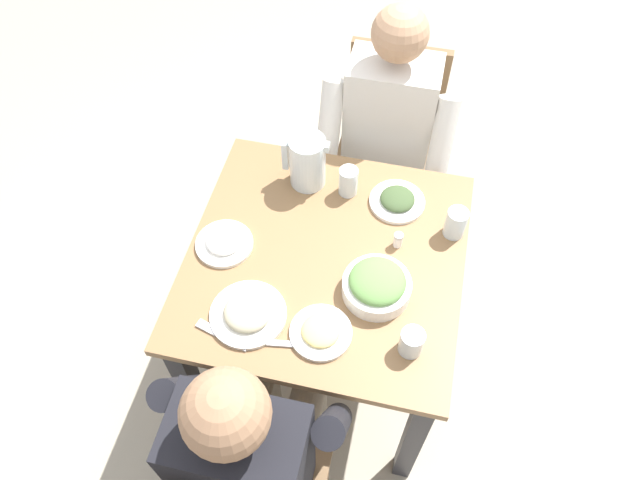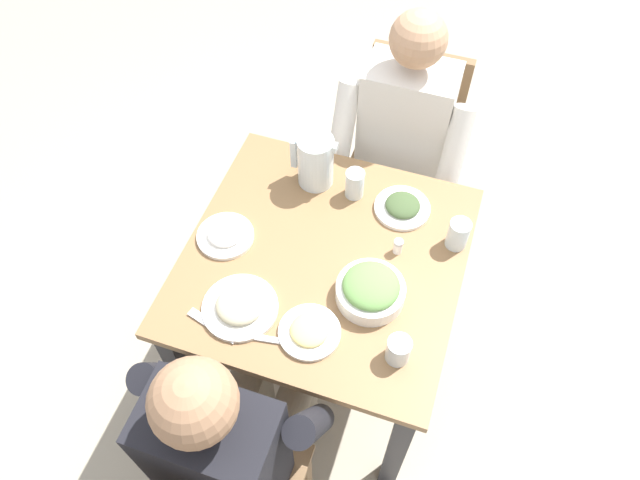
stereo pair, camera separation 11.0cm
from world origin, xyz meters
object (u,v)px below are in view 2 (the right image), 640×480
Objects in this scene: plate_beans at (240,306)px; plate_dolmas at (402,207)px; diner_far at (236,429)px; water_pitcher at (315,161)px; diner_near at (397,155)px; salt_shaker at (398,246)px; salad_bowl at (371,290)px; water_glass_far_left at (355,184)px; plate_yoghurt at (225,234)px; water_glass_by_pitcher at (398,350)px; water_glass_far_right at (458,234)px; chair_near at (406,145)px; dining_table at (324,278)px; plate_fries at (309,331)px.

plate_beans is 1.22× the size of plate_dolmas.
water_pitcher is at bearing -85.76° from diner_far.
plate_beans is (0.05, 0.54, -0.08)m from water_pitcher.
diner_near is 21.97× the size of salt_shaker.
diner_near is 6.46× the size of plate_dolmas.
water_pitcher is 1.03× the size of plate_dolmas.
salad_bowl is 1.11× the size of plate_dolmas.
water_pitcher reaches higher than water_glass_far_left.
water_glass_by_pitcher is at bearing 160.16° from plate_yoghurt.
diner_near is at bearing -108.32° from plate_beans.
diner_far is 11.43× the size of water_glass_far_right.
plate_dolmas is (-0.25, -0.82, 0.09)m from diner_far.
diner_near is 5.30× the size of plate_beans.
chair_near is 0.75× the size of diner_far.
water_pitcher is 1.83× the size of water_glass_far_right.
chair_near is at bearing -114.98° from water_pitcher.
water_glass_far_left is 0.27m from salt_shaker.
salad_bowl is (-0.08, 0.86, 0.26)m from chair_near.
salad_bowl is 1.97× the size of water_glass_far_left.
salad_bowl is at bearing 95.16° from chair_near.
salt_shaker is at bearing -112.73° from diner_far.
chair_near is at bearing -117.53° from plate_yoghurt.
water_pitcher is at bearing -94.96° from plate_beans.
water_glass_far_right is at bearing 157.29° from plate_dolmas.
diner_far reaches higher than water_glass_far_right.
dining_table is 0.26m from salad_bowl.
water_glass_by_pitcher reaches higher than plate_dolmas.
chair_near is 3.98× the size of plate_beans.
water_pitcher is at bearing -66.42° from dining_table.
dining_table is 0.34m from plate_beans.
diner_far is 6.46× the size of plate_dolmas.
salad_bowl is at bearing 128.24° from water_pitcher.
diner_far reaches higher than water_pitcher.
chair_near reaches higher than plate_beans.
salad_bowl is at bearing -116.86° from diner_far.
salad_bowl is 0.40m from water_glass_far_left.
dining_table is 4.64× the size of plate_dolmas.
water_glass_far_left is at bearing 80.71° from chair_near.
diner_near is (0.00, 0.21, 0.15)m from chair_near.
chair_near is at bearing -90.00° from diner_near.
salt_shaker is (-0.27, -0.66, 0.10)m from diner_far.
salt_shaker reaches higher than plate_fries.
water_glass_by_pitcher is 0.36m from salt_shaker.
water_glass_far_right is at bearing 165.51° from water_glass_far_left.
water_glass_far_right is at bearing -126.94° from plate_fries.
salt_shaker is at bearing -101.12° from salad_bowl.
plate_beans is at bearing 75.18° from chair_near.
diner_far is at bearing 59.28° from water_glass_far_right.
plate_beans is (-0.15, 0.22, 0.00)m from plate_yoghurt.
water_glass_far_left is at bearing 173.22° from water_pitcher.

